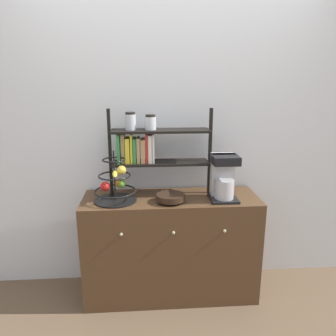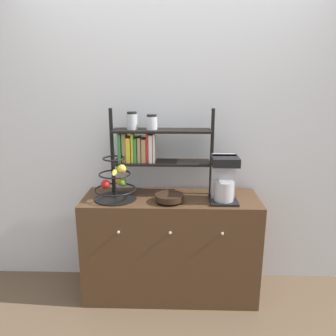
% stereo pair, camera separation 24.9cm
% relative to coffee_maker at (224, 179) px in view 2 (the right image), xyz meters
% --- Properties ---
extents(ground_plane, '(12.00, 12.00, 0.00)m').
position_rel_coffee_maker_xyz_m(ground_plane, '(-0.40, -0.18, -1.01)').
color(ground_plane, brown).
extents(wall_back, '(7.00, 0.05, 2.60)m').
position_rel_coffee_maker_xyz_m(wall_back, '(-0.40, 0.33, 0.29)').
color(wall_back, silver).
rests_on(wall_back, ground_plane).
extents(sideboard, '(1.37, 0.49, 0.84)m').
position_rel_coffee_maker_xyz_m(sideboard, '(-0.40, 0.05, -0.59)').
color(sideboard, '#4C331E').
rests_on(sideboard, ground_plane).
extents(coffee_maker, '(0.21, 0.23, 0.35)m').
position_rel_coffee_maker_xyz_m(coffee_maker, '(0.00, 0.00, 0.00)').
color(coffee_maker, black).
rests_on(coffee_maker, sideboard).
extents(fruit_stand, '(0.32, 0.32, 0.39)m').
position_rel_coffee_maker_xyz_m(fruit_stand, '(-0.82, 0.02, -0.05)').
color(fruit_stand, black).
rests_on(fruit_stand, sideboard).
extents(wooden_bowl, '(0.22, 0.22, 0.06)m').
position_rel_coffee_maker_xyz_m(wooden_bowl, '(-0.41, -0.05, -0.14)').
color(wooden_bowl, black).
rests_on(wooden_bowl, sideboard).
extents(shelf_hutch, '(0.80, 0.20, 0.68)m').
position_rel_coffee_maker_xyz_m(shelf_hutch, '(-0.58, 0.15, 0.23)').
color(shelf_hutch, black).
rests_on(shelf_hutch, sideboard).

